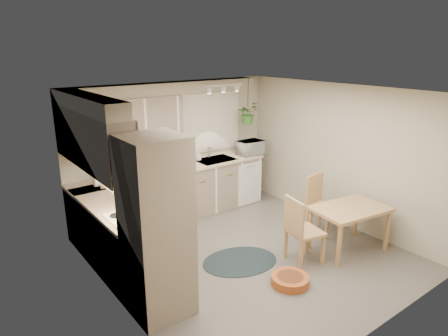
{
  "coord_description": "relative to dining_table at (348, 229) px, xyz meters",
  "views": [
    {
      "loc": [
        -3.5,
        -4.02,
        2.98
      ],
      "look_at": [
        -0.04,
        0.55,
        1.22
      ],
      "focal_mm": 32.0,
      "sensor_mm": 36.0,
      "label": 1
    }
  ],
  "objects": [
    {
      "name": "window_blinds",
      "position": [
        -0.6,
        2.86,
        1.26
      ],
      "size": [
        1.4,
        0.02,
        1.0
      ],
      "primitive_type": "cube",
      "color": "silver",
      "rests_on": "wall_back"
    },
    {
      "name": "floor",
      "position": [
        -1.3,
        0.79,
        -0.34
      ],
      "size": [
        4.2,
        4.2,
        0.0
      ],
      "primitive_type": "plane",
      "color": "#625D57",
      "rests_on": "ground"
    },
    {
      "name": "hanging_plant",
      "position": [
        0.09,
        2.49,
        1.37
      ],
      "size": [
        0.45,
        0.49,
        0.33
      ],
      "primitive_type": "imported",
      "rotation": [
        0.0,
        0.0,
        0.19
      ],
      "color": "#366C2B",
      "rests_on": "ceiling"
    },
    {
      "name": "wall_back",
      "position": [
        -1.3,
        2.89,
        0.86
      ],
      "size": [
        4.0,
        0.04,
        2.4
      ],
      "primitive_type": "cube",
      "color": "#B2A993",
      "rests_on": "floor"
    },
    {
      "name": "wall_front",
      "position": [
        -1.3,
        -1.31,
        0.86
      ],
      "size": [
        4.0,
        0.04,
        2.4
      ],
      "primitive_type": "cube",
      "color": "#B2A993",
      "rests_on": "floor"
    },
    {
      "name": "base_cab_left",
      "position": [
        -3.0,
        1.66,
        0.11
      ],
      "size": [
        0.6,
        1.85,
        0.9
      ],
      "primitive_type": "cube",
      "color": "gray",
      "rests_on": "floor"
    },
    {
      "name": "ceiling",
      "position": [
        -1.3,
        0.79,
        2.06
      ],
      "size": [
        4.2,
        4.2,
        0.0
      ],
      "primitive_type": "plane",
      "color": "white",
      "rests_on": "wall_back"
    },
    {
      "name": "chair_back",
      "position": [
        0.16,
        0.61,
        0.14
      ],
      "size": [
        0.51,
        0.51,
        0.97
      ],
      "primitive_type": "cube",
      "rotation": [
        0.0,
        0.0,
        3.26
      ],
      "color": "tan",
      "rests_on": "floor"
    },
    {
      "name": "dining_table",
      "position": [
        0.0,
        0.0,
        0.0
      ],
      "size": [
        1.19,
        0.87,
        0.69
      ],
      "primitive_type": "cube",
      "rotation": [
        0.0,
        0.0,
        -0.14
      ],
      "color": "tan",
      "rests_on": "floor"
    },
    {
      "name": "dishwasher_front",
      "position": [
        -0.0,
        2.28,
        0.08
      ],
      "size": [
        0.58,
        0.02,
        0.83
      ],
      "primitive_type": "cube",
      "color": "silver",
      "rests_on": "base_cab_back"
    },
    {
      "name": "counter_left",
      "position": [
        -2.99,
        1.66,
        0.58
      ],
      "size": [
        0.64,
        1.89,
        0.04
      ],
      "primitive_type": "cube",
      "color": "#C2AE8D",
      "rests_on": "base_cab_left"
    },
    {
      "name": "toaster",
      "position": [
        -1.84,
        2.61,
        0.68
      ],
      "size": [
        0.29,
        0.17,
        0.17
      ],
      "primitive_type": "cube",
      "rotation": [
        0.0,
        0.0,
        0.05
      ],
      "color": "#95979C",
      "rests_on": "counter_back"
    },
    {
      "name": "wall_right",
      "position": [
        0.7,
        0.79,
        0.86
      ],
      "size": [
        0.04,
        4.2,
        2.4
      ],
      "primitive_type": "cube",
      "color": "#B2A993",
      "rests_on": "floor"
    },
    {
      "name": "braided_rug",
      "position": [
        -1.54,
        0.7,
        -0.34
      ],
      "size": [
        1.29,
        1.1,
        0.01
      ],
      "primitive_type": "ellipsoid",
      "rotation": [
        0.0,
        0.0,
        -0.28
      ],
      "color": "black",
      "rests_on": "floor"
    },
    {
      "name": "upper_cab_back",
      "position": [
        -2.3,
        2.71,
        1.48
      ],
      "size": [
        2.0,
        0.35,
        0.75
      ],
      "primitive_type": "cube",
      "color": "gray",
      "rests_on": "wall_back"
    },
    {
      "name": "upper_cab_left",
      "position": [
        -3.13,
        1.79,
        1.48
      ],
      "size": [
        0.35,
        2.0,
        0.75
      ],
      "primitive_type": "cube",
      "color": "gray",
      "rests_on": "wall_left"
    },
    {
      "name": "coffee_maker",
      "position": [
        -2.52,
        2.59,
        0.75
      ],
      "size": [
        0.21,
        0.24,
        0.31
      ],
      "primitive_type": "cube",
      "rotation": [
        0.0,
        0.0,
        0.19
      ],
      "color": "black",
      "rests_on": "counter_back"
    },
    {
      "name": "wall_left",
      "position": [
        -3.3,
        0.79,
        0.86
      ],
      "size": [
        0.04,
        4.2,
        2.4
      ],
      "primitive_type": "cube",
      "color": "#B2A993",
      "rests_on": "floor"
    },
    {
      "name": "oven_stack",
      "position": [
        -2.98,
        0.41,
        0.71
      ],
      "size": [
        0.65,
        0.65,
        2.1
      ],
      "primitive_type": "cube",
      "color": "gray",
      "rests_on": "floor"
    },
    {
      "name": "chair_left",
      "position": [
        -0.79,
        0.16,
        0.15
      ],
      "size": [
        0.55,
        0.55,
        0.99
      ],
      "primitive_type": "cube",
      "rotation": [
        0.0,
        0.0,
        -1.79
      ],
      "color": "tan",
      "rests_on": "floor"
    },
    {
      "name": "soffit_back",
      "position": [
        -1.5,
        2.74,
        1.96
      ],
      "size": [
        3.6,
        0.3,
        0.2
      ],
      "primitive_type": "cube",
      "color": "#B2A993",
      "rests_on": "wall_back"
    },
    {
      "name": "soap_bottle",
      "position": [
        -0.89,
        2.74,
        0.64
      ],
      "size": [
        0.11,
        0.2,
        0.09
      ],
      "primitive_type": "imported",
      "rotation": [
        0.0,
        0.0,
        0.14
      ],
      "color": "silver",
      "rests_on": "counter_back"
    },
    {
      "name": "knife_block",
      "position": [
        -1.6,
        2.64,
        0.7
      ],
      "size": [
        0.1,
        0.1,
        0.2
      ],
      "primitive_type": "cube",
      "rotation": [
        0.0,
        0.0,
        -0.09
      ],
      "color": "tan",
      "rests_on": "counter_back"
    },
    {
      "name": "range_hood",
      "position": [
        -3.0,
        1.09,
        1.06
      ],
      "size": [
        0.4,
        0.6,
        0.14
      ],
      "primitive_type": "cube",
      "color": "silver",
      "rests_on": "upper_cab_left"
    },
    {
      "name": "wall_oven_face",
      "position": [
        -2.66,
        0.41,
        0.71
      ],
      "size": [
        0.02,
        0.56,
        0.58
      ],
      "primitive_type": "cube",
      "color": "silver",
      "rests_on": "oven_stack"
    },
    {
      "name": "track_light_bar",
      "position": [
        -0.6,
        2.34,
        1.99
      ],
      "size": [
        0.8,
        0.04,
        0.04
      ],
      "primitive_type": "cube",
      "color": "silver",
      "rests_on": "ceiling"
    },
    {
      "name": "window_frame",
      "position": [
        -0.6,
        2.87,
        1.26
      ],
      "size": [
        1.5,
        0.02,
        1.1
      ],
      "primitive_type": "cube",
      "color": "silver",
      "rests_on": "wall_back"
    },
    {
      "name": "soffit_left",
      "position": [
        -3.15,
        1.79,
        1.96
      ],
      "size": [
        0.3,
        2.0,
        0.2
      ],
      "primitive_type": "cube",
      "color": "#B2A993",
      "rests_on": "wall_left"
    },
    {
      "name": "base_cab_back",
      "position": [
        -1.5,
        2.59,
        0.11
      ],
      "size": [
        3.6,
        0.6,
        0.9
      ],
      "primitive_type": "cube",
      "color": "gray",
      "rests_on": "floor"
    },
    {
      "name": "sink",
      "position": [
        -0.6,
        2.59,
        0.56
      ],
      "size": [
        0.7,
        0.48,
        0.1
      ],
      "primitive_type": "cube",
      "color": "#95979C",
      "rests_on": "counter_back"
    },
    {
      "name": "wall_clock",
      "position": [
        -1.15,
        2.86,
        1.84
      ],
      "size": [
        0.3,
        0.03,
        0.3
      ],
      "primitive_type": "cylinder",
      "rotation": [
        1.57,
        0.0,
        0.0
      ],
      "color": "gold",
      "rests_on": "wall_back"
    },
    {
      "name": "pet_bed",
      "position": [
        -1.38,
        -0.13,
        -0.29
      ],
      "size": [
        0.53,
        0.53,
        0.11
      ],
      "primitive_type": "cylinder",
      "rotation": [
        0.0,
        0.0,
        -0.08
      ],
      "color": "#B74524",
      "rests_on": "floor"
    },
    {
      "name": "microwave",
      "position": [
        0.17,
        2.49,
        0.76
      ],
      "size": [
        0.5,
        0.28,
        0.34
      ],
      "primitive_type": "imported",
      "rotation": [
        0.0,
        0.0,
        0.0
      ],
      "color": "silver",
      "rests_on": "counter_back"
    },
    {
      "name": "cooktop",
      "position": [
        -2.98,
        1.09,
        0.6
      ],
      "size": [
        0.52,
        0.58,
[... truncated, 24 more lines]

